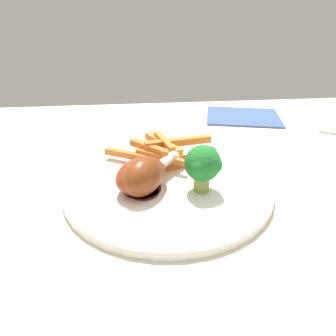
{
  "coord_description": "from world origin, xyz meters",
  "views": [
    {
      "loc": [
        -0.09,
        -0.42,
        0.97
      ],
      "look_at": [
        -0.05,
        -0.05,
        0.77
      ],
      "focal_mm": 32.06,
      "sensor_mm": 36.0,
      "label": 1
    }
  ],
  "objects_px": {
    "dining_table": "(195,219)",
    "carrot_fries_pile": "(163,152)",
    "broccoli_floret_front": "(204,165)",
    "chicken_drumstick_far": "(143,174)",
    "dinner_plate": "(168,184)",
    "chicken_drumstick_near": "(146,175)"
  },
  "relations": [
    {
      "from": "dinner_plate",
      "to": "chicken_drumstick_far",
      "type": "height_order",
      "value": "chicken_drumstick_far"
    },
    {
      "from": "chicken_drumstick_far",
      "to": "broccoli_floret_front",
      "type": "bearing_deg",
      "value": -12.08
    },
    {
      "from": "dining_table",
      "to": "carrot_fries_pile",
      "type": "xyz_separation_m",
      "value": [
        -0.05,
        0.02,
        0.13
      ]
    },
    {
      "from": "dining_table",
      "to": "dinner_plate",
      "type": "bearing_deg",
      "value": -138.4
    },
    {
      "from": "broccoli_floret_front",
      "to": "chicken_drumstick_near",
      "type": "bearing_deg",
      "value": 174.58
    },
    {
      "from": "carrot_fries_pile",
      "to": "broccoli_floret_front",
      "type": "bearing_deg",
      "value": -65.19
    },
    {
      "from": "broccoli_floret_front",
      "to": "chicken_drumstick_near",
      "type": "height_order",
      "value": "broccoli_floret_front"
    },
    {
      "from": "chicken_drumstick_near",
      "to": "dinner_plate",
      "type": "bearing_deg",
      "value": 38.54
    },
    {
      "from": "dining_table",
      "to": "carrot_fries_pile",
      "type": "relative_size",
      "value": 7.3
    },
    {
      "from": "dining_table",
      "to": "chicken_drumstick_far",
      "type": "relative_size",
      "value": 10.53
    },
    {
      "from": "chicken_drumstick_far",
      "to": "carrot_fries_pile",
      "type": "bearing_deg",
      "value": 66.86
    },
    {
      "from": "broccoli_floret_front",
      "to": "carrot_fries_pile",
      "type": "bearing_deg",
      "value": 114.81
    },
    {
      "from": "carrot_fries_pile",
      "to": "chicken_drumstick_far",
      "type": "bearing_deg",
      "value": -113.14
    },
    {
      "from": "broccoli_floret_front",
      "to": "carrot_fries_pile",
      "type": "distance_m",
      "value": 0.11
    },
    {
      "from": "dinner_plate",
      "to": "broccoli_floret_front",
      "type": "xyz_separation_m",
      "value": [
        0.04,
        -0.03,
        0.05
      ]
    },
    {
      "from": "dining_table",
      "to": "chicken_drumstick_near",
      "type": "distance_m",
      "value": 0.17
    },
    {
      "from": "chicken_drumstick_far",
      "to": "dining_table",
      "type": "bearing_deg",
      "value": 35.69
    },
    {
      "from": "chicken_drumstick_near",
      "to": "broccoli_floret_front",
      "type": "bearing_deg",
      "value": -5.42
    },
    {
      "from": "carrot_fries_pile",
      "to": "dinner_plate",
      "type": "bearing_deg",
      "value": -88.74
    },
    {
      "from": "carrot_fries_pile",
      "to": "chicken_drumstick_far",
      "type": "relative_size",
      "value": 1.44
    },
    {
      "from": "dining_table",
      "to": "chicken_drumstick_far",
      "type": "bearing_deg",
      "value": -144.31
    },
    {
      "from": "broccoli_floret_front",
      "to": "chicken_drumstick_far",
      "type": "distance_m",
      "value": 0.08
    }
  ]
}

